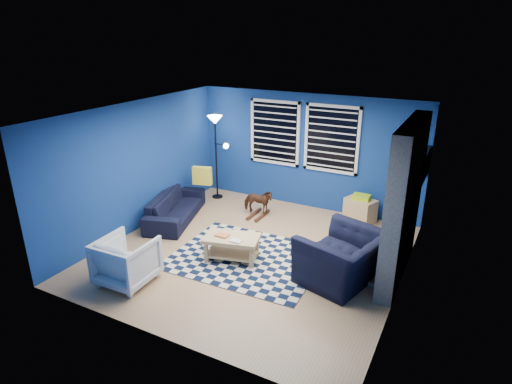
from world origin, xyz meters
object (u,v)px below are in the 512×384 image
armchair_big (342,258)px  coffee_table (232,243)px  tv (424,167)px  rocking_horse (258,202)px  sofa (176,207)px  cabinet (360,210)px  armchair_bent (127,261)px  floor_lamp (216,131)px

armchair_big → coffee_table: bearing=-67.2°
tv → rocking_horse: 3.32m
sofa → cabinet: bearing=-81.8°
coffee_table → sofa: bearing=154.3°
sofa → armchair_bent: size_ratio=2.29×
tv → rocking_horse: tv is taller
sofa → cabinet: cabinet is taller
tv → coffee_table: bearing=-138.4°
armchair_bent → rocking_horse: (0.66, 3.17, -0.04)m
sofa → armchair_bent: 2.38m
tv → rocking_horse: size_ratio=1.58×
armchair_big → rocking_horse: size_ratio=1.97×
armchair_bent → rocking_horse: bearing=-103.4°
cabinet → floor_lamp: 3.58m
coffee_table → floor_lamp: floor_lamp is taller
armchair_bent → cabinet: armchair_bent is taller
coffee_table → armchair_big: bearing=7.3°
rocking_horse → coffee_table: (0.44, -1.83, -0.02)m
armchair_big → coffee_table: 1.87m
tv → sofa: tv is taller
rocking_horse → floor_lamp: floor_lamp is taller
cabinet → floor_lamp: floor_lamp is taller
tv → sofa: bearing=-162.3°
sofa → armchair_big: armchair_big is taller
cabinet → floor_lamp: (-3.32, -0.21, 1.33)m
cabinet → armchair_bent: bearing=-103.9°
armchair_big → cabinet: 2.38m
rocking_horse → cabinet: (1.98, 0.76, -0.08)m
armchair_big → armchair_bent: size_ratio=1.52×
floor_lamp → armchair_big: bearing=-30.5°
rocking_horse → cabinet: 2.12m
rocking_horse → floor_lamp: (-1.34, 0.54, 1.25)m
armchair_big → rocking_horse: 2.80m
armchair_big → rocking_horse: (-2.29, 1.60, -0.07)m
rocking_horse → cabinet: bearing=-82.9°
armchair_big → floor_lamp: bearing=-104.9°
floor_lamp → tv: bearing=-0.2°
floor_lamp → rocking_horse: bearing=-22.0°
tv → cabinet: size_ratio=1.46×
tv → rocking_horse: (-3.10, -0.53, -1.06)m
coffee_table → cabinet: (1.54, 2.59, -0.06)m
rocking_horse → coffee_table: size_ratio=0.61×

